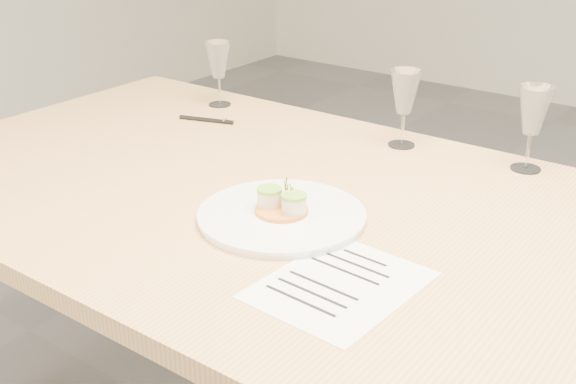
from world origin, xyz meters
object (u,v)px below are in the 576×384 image
Objects in this scene: recipe_sheet at (340,285)px; wine_glass_2 at (534,112)px; wine_glass_0 at (218,61)px; dining_table at (421,271)px; ballpoint_pen at (207,120)px; dinner_plate at (282,214)px; wine_glass_1 at (405,94)px.

wine_glass_2 is (0.07, 0.65, 0.13)m from recipe_sheet.
dining_table is at bearing -25.09° from wine_glass_0.
ballpoint_pen is (-0.75, 0.25, 0.07)m from dining_table.
dinner_plate is 0.76m from wine_glass_0.
dining_table is 0.80m from ballpoint_pen.
wine_glass_1 reaches higher than wine_glass_0.
ballpoint_pen is 0.53m from wine_glass_1.
wine_glass_1 is (-0.26, 0.40, 0.20)m from dining_table.
dinner_plate is at bearing 151.68° from recipe_sheet.
wine_glass_1 is at bearing 123.20° from dining_table.
recipe_sheet reaches higher than dining_table.
ballpoint_pen is at bearing -167.79° from wine_glass_2.
wine_glass_1 is at bearing 1.16° from wine_glass_0.
wine_glass_0 reaches higher than dinner_plate.
dining_table is 13.57× the size of wine_glass_0.
wine_glass_1 is (-0.23, 0.62, 0.13)m from recipe_sheet.
dinner_plate is at bearing -39.72° from wine_glass_0.
wine_glass_1 is (0.49, 0.14, 0.12)m from ballpoint_pen.
wine_glass_2 is at bearing 87.67° from recipe_sheet.
wine_glass_2 is at bearing 61.70° from dinner_plate.
wine_glass_1 reaches higher than ballpoint_pen.
recipe_sheet is 1.92× the size of ballpoint_pen.
wine_glass_2 is at bearing 5.49° from wine_glass_1.
recipe_sheet is at bearing -98.73° from dining_table.
ballpoint_pen is 0.80× the size of wine_glass_1.
dinner_plate is at bearing -52.45° from ballpoint_pen.
wine_glass_2 is at bearing -5.76° from ballpoint_pen.
ballpoint_pen is at bearing -62.07° from wine_glass_0.
wine_glass_1 reaches higher than dining_table.
recipe_sheet is 0.86m from ballpoint_pen.
dining_table is 16.35× the size of ballpoint_pen.
wine_glass_0 is 0.85m from wine_glass_2.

